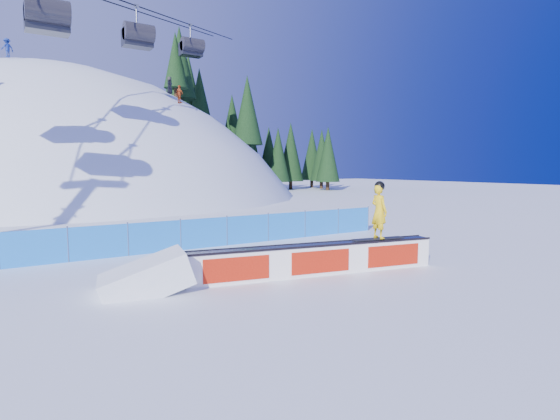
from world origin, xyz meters
TOP-DOWN VIEW (x-y plane):
  - ground at (0.00, 0.00)m, footprint 160.00×160.00m
  - snow_hill at (0.00, 42.00)m, footprint 64.00×64.00m
  - treeline at (23.79, 40.69)m, footprint 26.06×12.87m
  - safety_fence at (0.00, 4.50)m, footprint 22.05×0.05m
  - chairlift at (4.74, 27.49)m, footprint 40.80×41.70m
  - rail_box at (3.14, -1.47)m, footprint 7.92×2.11m
  - snow_ramp at (-1.74, -0.49)m, footprint 2.65×1.94m
  - snowboarder at (5.28, -1.90)m, footprint 1.81×0.67m
  - distant_skiers at (1.26, 30.31)m, footprint 16.17×11.00m

SIDE VIEW (x-z plane):
  - snow_hill at x=0.00m, z-range -50.00..14.00m
  - ground at x=0.00m, z-range 0.00..0.00m
  - snow_ramp at x=-1.74m, z-range -0.75..0.75m
  - rail_box at x=3.14m, z-range -0.01..0.95m
  - safety_fence at x=0.00m, z-range -0.05..1.25m
  - snowboarder at x=5.28m, z-range 0.94..2.80m
  - treeline at x=23.79m, z-range -0.57..19.84m
  - distant_skiers at x=1.26m, z-range 8.36..14.46m
  - chairlift at x=4.74m, z-range 5.89..27.89m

